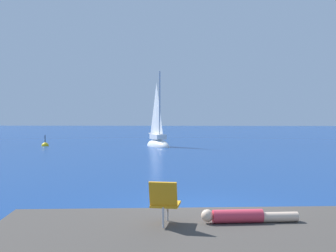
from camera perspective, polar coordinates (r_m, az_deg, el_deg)
ground_plane at (r=11.02m, az=4.44°, el=-11.46°), size 160.00×160.00×0.00m
shore_ledge at (r=7.22m, az=5.17°, el=-16.27°), size 7.61×4.23×0.55m
boulder_seaward at (r=9.28m, az=14.51°, el=-14.00°), size 1.31×1.20×0.67m
boulder_inland at (r=9.26m, az=-2.59°, el=-14.00°), size 1.39×1.20×0.88m
sailboat_near at (r=32.33m, az=-1.39°, el=-2.20°), size 2.57×3.48×6.36m
person_sunbather at (r=7.77m, az=10.44°, el=-12.02°), size 1.76×0.39×0.25m
beach_chair at (r=7.39m, az=-0.47°, el=-10.12°), size 0.55×0.65×0.80m
marker_buoy at (r=34.27m, az=-16.42°, el=-2.62°), size 0.56×0.56×1.13m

